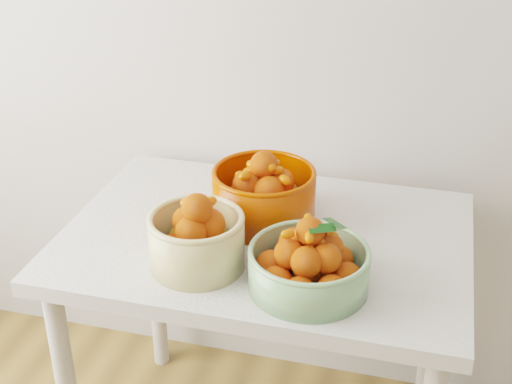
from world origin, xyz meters
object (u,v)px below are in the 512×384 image
bowl_green (308,265)px  bowl_orange (264,194)px  table (265,266)px  bowl_cream (197,239)px

bowl_green → bowl_orange: bowl_orange is taller
table → bowl_cream: bowl_cream is taller
bowl_green → bowl_orange: bearing=122.3°
table → bowl_orange: bearing=108.4°
bowl_green → table: bearing=126.1°
table → bowl_green: bearing=-53.9°
bowl_cream → bowl_green: (0.26, -0.02, -0.01)m
table → bowl_cream: size_ratio=4.01×
bowl_orange → bowl_green: bearing=-57.7°
bowl_orange → table: bearing=-71.6°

